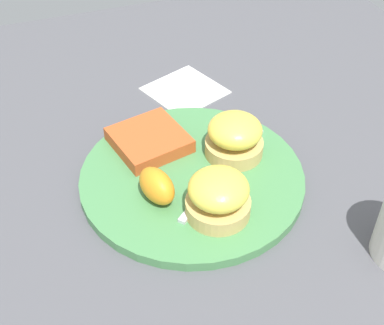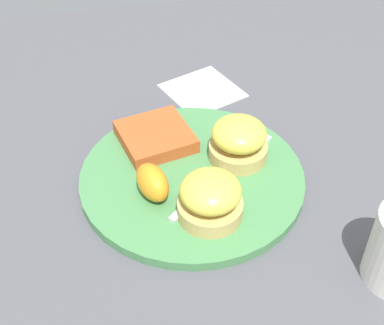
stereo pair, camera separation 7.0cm
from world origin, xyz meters
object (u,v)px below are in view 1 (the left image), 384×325
sandwich_benedict_right (235,137)px  fork (227,165)px  hashbrown_patty (149,140)px  orange_wedge (157,186)px  sandwich_benedict_left (218,196)px

sandwich_benedict_right → fork: 0.04m
hashbrown_patty → orange_wedge: (0.10, -0.02, 0.01)m
hashbrown_patty → sandwich_benedict_left: bearing=15.3°
sandwich_benedict_left → fork: sandwich_benedict_left is taller
sandwich_benedict_right → fork: (0.02, -0.02, -0.03)m
fork → hashbrown_patty: bearing=-132.3°
sandwich_benedict_right → hashbrown_patty: size_ratio=0.85×
orange_wedge → fork: size_ratio=0.34×
fork → sandwich_benedict_right: bearing=139.6°
orange_wedge → fork: orange_wedge is taller
orange_wedge → sandwich_benedict_left: bearing=51.8°
sandwich_benedict_left → fork: (-0.08, 0.04, -0.03)m
sandwich_benedict_left → fork: 0.09m
sandwich_benedict_left → hashbrown_patty: bearing=-164.7°
sandwich_benedict_left → fork: size_ratio=0.47×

